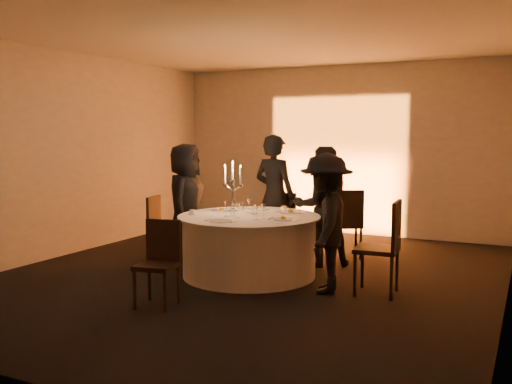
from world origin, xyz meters
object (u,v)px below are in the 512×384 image
at_px(banquet_table, 249,246).
at_px(chair_right, 385,242).
at_px(guest_back_left, 274,195).
at_px(guest_left, 185,202).
at_px(chair_left, 161,224).
at_px(chair_front, 159,258).
at_px(candelabra, 233,194).
at_px(guest_back_right, 322,206).
at_px(coffee_cup, 192,212).
at_px(chair_back_right, 347,220).
at_px(chair_back_left, 287,218).
at_px(guest_right, 326,223).

bearing_deg(banquet_table, chair_right, -3.54).
bearing_deg(banquet_table, guest_back_left, 99.67).
bearing_deg(guest_left, banquet_table, -125.12).
relative_size(chair_left, chair_front, 1.02).
distance_m(chair_front, candelabra, 1.77).
distance_m(chair_front, guest_back_right, 2.63).
xyz_separation_m(guest_back_left, candelabra, (-0.12, -1.05, 0.12)).
height_order(coffee_cup, candelabra, candelabra).
distance_m(banquet_table, coffee_cup, 0.84).
bearing_deg(chair_left, guest_back_right, -83.00).
relative_size(chair_back_right, guest_left, 0.61).
relative_size(chair_back_left, chair_front, 1.04).
xyz_separation_m(chair_back_right, guest_back_right, (-0.19, -0.54, 0.25)).
xyz_separation_m(banquet_table, chair_back_right, (0.82, 1.48, 0.18)).
bearing_deg(chair_right, guest_back_left, -128.53).
bearing_deg(chair_right, guest_right, -78.96).
height_order(chair_back_right, chair_right, chair_right).
xyz_separation_m(chair_back_right, chair_right, (0.93, -1.58, 0.03)).
bearing_deg(coffee_cup, guest_right, -0.90).
bearing_deg(chair_left, chair_back_right, -73.06).
distance_m(chair_back_right, guest_left, 2.31).
bearing_deg(chair_right, guest_left, -103.33).
bearing_deg(banquet_table, candelabra, 150.10).
bearing_deg(guest_back_left, chair_left, 46.38).
relative_size(chair_right, guest_back_right, 0.65).
relative_size(chair_back_right, chair_right, 0.95).
relative_size(chair_left, chair_back_right, 0.90).
height_order(chair_back_left, guest_left, guest_left).
distance_m(chair_left, candelabra, 1.31).
bearing_deg(guest_back_right, guest_left, -17.34).
bearing_deg(coffee_cup, chair_back_right, 48.86).
xyz_separation_m(chair_front, guest_right, (1.41, 1.22, 0.29)).
bearing_deg(chair_left, candelabra, -103.30).
height_order(chair_front, guest_right, guest_right).
xyz_separation_m(chair_back_left, guest_back_left, (-0.09, -0.25, 0.37)).
height_order(chair_back_left, guest_back_left, guest_back_left).
xyz_separation_m(chair_left, coffee_cup, (0.86, -0.51, 0.29)).
height_order(chair_left, coffee_cup, chair_left).
bearing_deg(chair_front, banquet_table, 68.59).
relative_size(guest_right, coffee_cup, 14.41).
relative_size(chair_left, guest_right, 0.57).
xyz_separation_m(chair_left, guest_left, (0.34, 0.12, 0.32)).
relative_size(chair_left, guest_left, 0.55).
height_order(guest_back_right, guest_right, guest_back_right).
bearing_deg(chair_back_right, guest_back_left, -14.32).
bearing_deg(guest_left, chair_left, 92.37).
bearing_deg(guest_back_right, chair_right, 102.64).
bearing_deg(guest_right, coffee_cup, -104.94).
bearing_deg(candelabra, guest_left, 167.82).
distance_m(chair_back_left, guest_back_left, 0.46).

